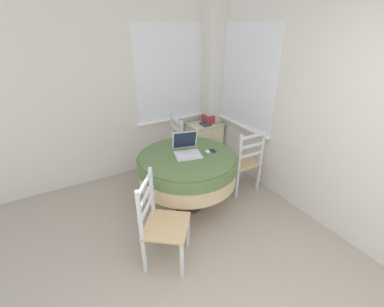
{
  "coord_description": "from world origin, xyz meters",
  "views": [
    {
      "loc": [
        -0.66,
        -0.37,
        2.17
      ],
      "look_at": [
        0.8,
        2.19,
        0.68
      ],
      "focal_mm": 24.0,
      "sensor_mm": 36.0,
      "label": 1
    }
  ],
  "objects_px": {
    "dining_chair_camera_near": "(162,224)",
    "corner_cabinet": "(205,141)",
    "book_on_cabinet": "(205,124)",
    "round_dining_table": "(187,166)",
    "laptop": "(187,149)",
    "computer_mouse": "(207,152)",
    "dining_chair_near_back_window": "(169,149)",
    "storage_box": "(208,119)",
    "dining_chair_near_right_window": "(243,162)",
    "cell_phone": "(213,151)"
  },
  "relations": [
    {
      "from": "dining_chair_camera_near",
      "to": "book_on_cabinet",
      "type": "relative_size",
      "value": 4.94
    },
    {
      "from": "cell_phone",
      "to": "corner_cabinet",
      "type": "xyz_separation_m",
      "value": [
        0.6,
        1.12,
        -0.44
      ]
    },
    {
      "from": "corner_cabinet",
      "to": "round_dining_table",
      "type": "bearing_deg",
      "value": -131.28
    },
    {
      "from": "dining_chair_camera_near",
      "to": "book_on_cabinet",
      "type": "xyz_separation_m",
      "value": [
        1.52,
        1.61,
        0.22
      ]
    },
    {
      "from": "round_dining_table",
      "to": "corner_cabinet",
      "type": "height_order",
      "value": "round_dining_table"
    },
    {
      "from": "round_dining_table",
      "to": "dining_chair_near_back_window",
      "type": "bearing_deg",
      "value": 80.22
    },
    {
      "from": "dining_chair_camera_near",
      "to": "dining_chair_near_right_window",
      "type": "bearing_deg",
      "value": 21.03
    },
    {
      "from": "dining_chair_near_back_window",
      "to": "book_on_cabinet",
      "type": "distance_m",
      "value": 0.79
    },
    {
      "from": "computer_mouse",
      "to": "book_on_cabinet",
      "type": "distance_m",
      "value": 1.26
    },
    {
      "from": "laptop",
      "to": "dining_chair_near_right_window",
      "type": "distance_m",
      "value": 0.93
    },
    {
      "from": "computer_mouse",
      "to": "storage_box",
      "type": "relative_size",
      "value": 0.43
    },
    {
      "from": "round_dining_table",
      "to": "dining_chair_near_back_window",
      "type": "distance_m",
      "value": 0.88
    },
    {
      "from": "dining_chair_near_back_window",
      "to": "dining_chair_camera_near",
      "type": "bearing_deg",
      "value": -117.77
    },
    {
      "from": "dining_chair_near_right_window",
      "to": "corner_cabinet",
      "type": "relative_size",
      "value": 1.44
    },
    {
      "from": "dining_chair_camera_near",
      "to": "storage_box",
      "type": "xyz_separation_m",
      "value": [
        1.62,
        1.68,
        0.28
      ]
    },
    {
      "from": "round_dining_table",
      "to": "corner_cabinet",
      "type": "xyz_separation_m",
      "value": [
        0.93,
        1.06,
        -0.28
      ]
    },
    {
      "from": "laptop",
      "to": "dining_chair_camera_near",
      "type": "xyz_separation_m",
      "value": [
        -0.64,
        -0.65,
        -0.36
      ]
    },
    {
      "from": "round_dining_table",
      "to": "laptop",
      "type": "height_order",
      "value": "laptop"
    },
    {
      "from": "round_dining_table",
      "to": "corner_cabinet",
      "type": "bearing_deg",
      "value": 48.72
    },
    {
      "from": "cell_phone",
      "to": "dining_chair_near_back_window",
      "type": "relative_size",
      "value": 0.11
    },
    {
      "from": "cell_phone",
      "to": "book_on_cabinet",
      "type": "bearing_deg",
      "value": 61.89
    },
    {
      "from": "dining_chair_near_back_window",
      "to": "storage_box",
      "type": "distance_m",
      "value": 0.92
    },
    {
      "from": "dining_chair_camera_near",
      "to": "laptop",
      "type": "bearing_deg",
      "value": 45.55
    },
    {
      "from": "storage_box",
      "to": "dining_chair_near_back_window",
      "type": "bearing_deg",
      "value": -166.07
    },
    {
      "from": "dining_chair_near_back_window",
      "to": "storage_box",
      "type": "bearing_deg",
      "value": 13.93
    },
    {
      "from": "round_dining_table",
      "to": "dining_chair_near_right_window",
      "type": "distance_m",
      "value": 0.88
    },
    {
      "from": "laptop",
      "to": "corner_cabinet",
      "type": "relative_size",
      "value": 0.58
    },
    {
      "from": "dining_chair_near_right_window",
      "to": "corner_cabinet",
      "type": "distance_m",
      "value": 1.1
    },
    {
      "from": "cell_phone",
      "to": "book_on_cabinet",
      "type": "height_order",
      "value": "cell_phone"
    },
    {
      "from": "round_dining_table",
      "to": "book_on_cabinet",
      "type": "xyz_separation_m",
      "value": [
        0.9,
        1.0,
        0.06
      ]
    },
    {
      "from": "dining_chair_near_back_window",
      "to": "book_on_cabinet",
      "type": "xyz_separation_m",
      "value": [
        0.75,
        0.14,
        0.22
      ]
    },
    {
      "from": "dining_chair_camera_near",
      "to": "corner_cabinet",
      "type": "xyz_separation_m",
      "value": [
        1.55,
        1.67,
        -0.12
      ]
    },
    {
      "from": "round_dining_table",
      "to": "storage_box",
      "type": "height_order",
      "value": "storage_box"
    },
    {
      "from": "computer_mouse",
      "to": "dining_chair_near_back_window",
      "type": "xyz_separation_m",
      "value": [
        -0.09,
        0.93,
        -0.33
      ]
    },
    {
      "from": "storage_box",
      "to": "book_on_cabinet",
      "type": "relative_size",
      "value": 0.98
    },
    {
      "from": "laptop",
      "to": "storage_box",
      "type": "distance_m",
      "value": 1.42
    },
    {
      "from": "dining_chair_near_right_window",
      "to": "book_on_cabinet",
      "type": "height_order",
      "value": "dining_chair_near_right_window"
    },
    {
      "from": "laptop",
      "to": "computer_mouse",
      "type": "height_order",
      "value": "laptop"
    },
    {
      "from": "round_dining_table",
      "to": "dining_chair_camera_near",
      "type": "bearing_deg",
      "value": -135.71
    },
    {
      "from": "corner_cabinet",
      "to": "book_on_cabinet",
      "type": "relative_size",
      "value": 3.43
    },
    {
      "from": "round_dining_table",
      "to": "dining_chair_near_right_window",
      "type": "bearing_deg",
      "value": -2.39
    },
    {
      "from": "dining_chair_near_back_window",
      "to": "dining_chair_camera_near",
      "type": "xyz_separation_m",
      "value": [
        -0.77,
        -1.47,
        0.0
      ]
    },
    {
      "from": "dining_chair_near_back_window",
      "to": "cell_phone",
      "type": "bearing_deg",
      "value": -78.59
    },
    {
      "from": "dining_chair_near_back_window",
      "to": "dining_chair_camera_near",
      "type": "relative_size",
      "value": 1.0
    },
    {
      "from": "storage_box",
      "to": "book_on_cabinet",
      "type": "distance_m",
      "value": 0.13
    },
    {
      "from": "round_dining_table",
      "to": "dining_chair_camera_near",
      "type": "xyz_separation_m",
      "value": [
        -0.62,
        -0.61,
        -0.16
      ]
    },
    {
      "from": "laptop",
      "to": "dining_chair_camera_near",
      "type": "bearing_deg",
      "value": -134.45
    },
    {
      "from": "dining_chair_camera_near",
      "to": "cell_phone",
      "type": "bearing_deg",
      "value": 30.01
    },
    {
      "from": "dining_chair_near_right_window",
      "to": "laptop",
      "type": "bearing_deg",
      "value": 174.48
    },
    {
      "from": "dining_chair_near_back_window",
      "to": "dining_chair_near_right_window",
      "type": "xyz_separation_m",
      "value": [
        0.72,
        -0.89,
        0.0
      ]
    }
  ]
}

